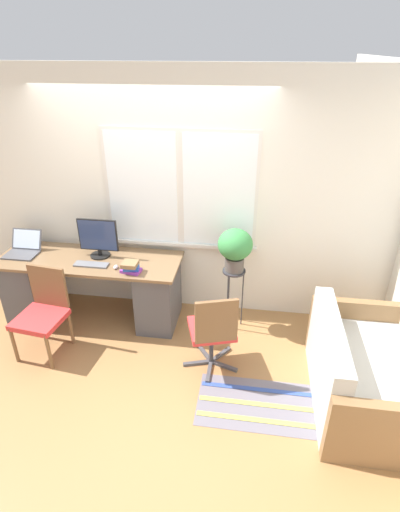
% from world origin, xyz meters
% --- Properties ---
extents(ground_plane, '(14.00, 14.00, 0.00)m').
position_xyz_m(ground_plane, '(0.00, 0.00, 0.00)').
color(ground_plane, '#9E7042').
extents(wall_back_with_window, '(9.00, 0.12, 2.70)m').
position_xyz_m(wall_back_with_window, '(0.01, 0.76, 1.35)').
color(wall_back_with_window, white).
rests_on(wall_back_with_window, ground_plane).
extents(desk, '(2.01, 0.68, 0.76)m').
position_xyz_m(desk, '(-0.68, 0.34, 0.41)').
color(desk, brown).
rests_on(desk, ground_plane).
extents(laptop, '(0.35, 0.34, 0.23)m').
position_xyz_m(laptop, '(-1.46, 0.37, 0.81)').
color(laptop, '#4C4C51').
rests_on(laptop, desk).
extents(monitor, '(0.44, 0.22, 0.43)m').
position_xyz_m(monitor, '(-0.58, 0.43, 0.97)').
color(monitor, black).
rests_on(monitor, desk).
extents(keyboard, '(0.36, 0.12, 0.02)m').
position_xyz_m(keyboard, '(-0.60, 0.21, 0.77)').
color(keyboard, slate).
rests_on(keyboard, desk).
extents(mouse, '(0.04, 0.07, 0.04)m').
position_xyz_m(mouse, '(-0.32, 0.18, 0.78)').
color(mouse, silver).
rests_on(mouse, desk).
extents(book_stack, '(0.22, 0.17, 0.12)m').
position_xyz_m(book_stack, '(-0.14, 0.13, 0.82)').
color(book_stack, purple).
rests_on(book_stack, desk).
extents(desk_chair_wooden, '(0.50, 0.50, 0.90)m').
position_xyz_m(desk_chair_wooden, '(-0.95, -0.27, 0.47)').
color(desk_chair_wooden, brown).
rests_on(desk_chair_wooden, ground_plane).
extents(office_chair_swivel, '(0.55, 0.54, 0.89)m').
position_xyz_m(office_chair_swivel, '(0.77, -0.32, 0.47)').
color(office_chair_swivel, '#47474C').
rests_on(office_chair_swivel, ground_plane).
extents(couch_loveseat, '(0.84, 1.39, 0.78)m').
position_xyz_m(couch_loveseat, '(2.10, -0.52, 0.28)').
color(couch_loveseat, beige).
rests_on(couch_loveseat, ground_plane).
extents(plant_stand, '(0.25, 0.25, 0.70)m').
position_xyz_m(plant_stand, '(0.91, 0.42, 0.61)').
color(plant_stand, '#333338').
rests_on(plant_stand, ground_plane).
extents(potted_plant, '(0.36, 0.36, 0.47)m').
position_xyz_m(potted_plant, '(0.91, 0.42, 0.98)').
color(potted_plant, '#514C47').
rests_on(potted_plant, plant_stand).
extents(floor_rug_striped, '(1.34, 0.60, 0.01)m').
position_xyz_m(floor_rug_striped, '(1.36, -0.72, 0.00)').
color(floor_rug_striped, slate).
rests_on(floor_rug_striped, ground_plane).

